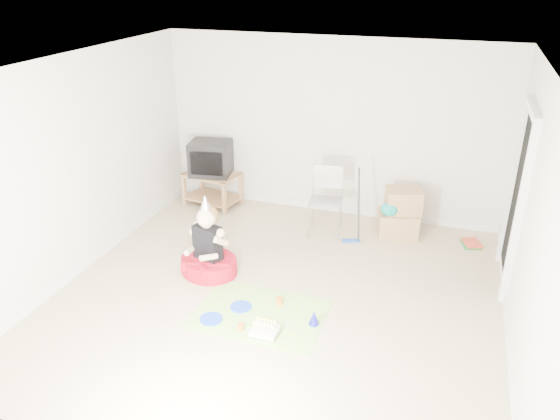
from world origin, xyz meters
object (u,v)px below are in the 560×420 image
(tv_stand, at_px, (212,187))
(crt_tv, at_px, (211,158))
(cardboard_boxes, at_px, (400,214))
(folding_chair, at_px, (326,202))
(birthday_cake, at_px, (265,332))
(seated_woman, at_px, (209,256))

(tv_stand, xyz_separation_m, crt_tv, (0.00, 0.00, 0.47))
(cardboard_boxes, bearing_deg, tv_stand, 177.12)
(crt_tv, xyz_separation_m, cardboard_boxes, (2.91, -0.15, -0.45))
(crt_tv, bearing_deg, cardboard_boxes, -12.38)
(crt_tv, bearing_deg, folding_chair, -21.93)
(tv_stand, bearing_deg, birthday_cake, -56.45)
(crt_tv, bearing_deg, tv_stand, 170.49)
(seated_woman, distance_m, birthday_cake, 1.44)
(folding_chair, xyz_separation_m, birthday_cake, (-0.03, -2.43, -0.44))
(crt_tv, distance_m, cardboard_boxes, 2.95)
(tv_stand, bearing_deg, cardboard_boxes, -2.88)
(crt_tv, relative_size, cardboard_boxes, 0.88)
(seated_woman, bearing_deg, folding_chair, 53.52)
(crt_tv, relative_size, birthday_cake, 2.16)
(crt_tv, distance_m, birthday_cake, 3.50)
(folding_chair, xyz_separation_m, cardboard_boxes, (0.99, 0.28, -0.16))
(birthday_cake, bearing_deg, folding_chair, 89.37)
(seated_woman, xyz_separation_m, birthday_cake, (1.07, -0.95, -0.19))
(crt_tv, height_order, seated_woman, seated_woman)
(seated_woman, relative_size, birthday_cake, 3.75)
(tv_stand, distance_m, folding_chair, 1.97)
(tv_stand, distance_m, birthday_cake, 3.44)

